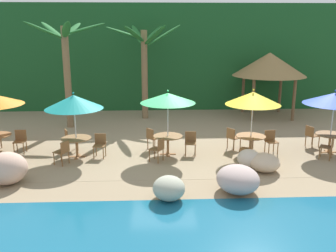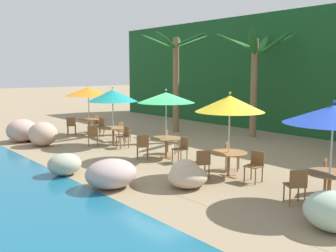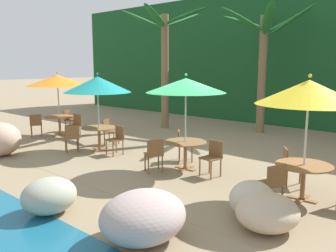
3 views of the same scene
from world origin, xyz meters
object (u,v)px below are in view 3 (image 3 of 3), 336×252
at_px(chair_teal_seaward, 117,138).
at_px(umbrella_green, 186,85).
at_px(chair_green_seaward, 213,155).
at_px(palm_tree_nearest, 165,48).
at_px(dining_table_teal, 99,131).
at_px(palm_tree_second, 264,47).
at_px(chair_orange_seaward, 75,124).
at_px(chair_green_left, 154,153).
at_px(chair_yellow_left, 272,182).
at_px(dining_table_green, 185,146).
at_px(chair_yellow_inland, 290,164).
at_px(dining_table_orange, 59,119).
at_px(umbrella_orange, 57,80).
at_px(chair_green_inland, 183,143).
at_px(umbrella_yellow, 309,92).
at_px(chair_orange_inland, 70,119).
at_px(dining_table_yellow, 304,171).
at_px(chair_teal_inland, 109,130).
at_px(umbrella_teal, 98,84).
at_px(chair_orange_left, 36,124).
at_px(chair_teal_left, 72,137).

xyz_separation_m(chair_teal_seaward, umbrella_green, (2.52, 0.14, 1.66)).
xyz_separation_m(chair_green_seaward, palm_tree_nearest, (-5.40, 4.35, 2.86)).
xyz_separation_m(dining_table_teal, palm_tree_second, (2.46, 6.18, 2.75)).
bearing_deg(chair_orange_seaward, chair_green_left, -13.64).
relative_size(chair_teal_seaward, chair_yellow_left, 1.00).
height_order(dining_table_teal, chair_green_left, chair_green_left).
bearing_deg(chair_green_left, chair_green_seaward, 32.00).
xyz_separation_m(dining_table_green, chair_yellow_inland, (2.56, 0.51, -0.10)).
relative_size(dining_table_orange, palm_tree_second, 0.23).
xyz_separation_m(umbrella_orange, chair_green_inland, (5.90, 0.23, -1.59)).
relative_size(dining_table_orange, chair_orange_seaward, 1.26).
relative_size(dining_table_green, chair_green_seaward, 1.26).
height_order(umbrella_green, chair_green_seaward, umbrella_green).
bearing_deg(palm_tree_nearest, umbrella_yellow, -30.42).
bearing_deg(palm_tree_nearest, palm_tree_second, 25.15).
height_order(umbrella_orange, umbrella_green, umbrella_green).
distance_m(umbrella_orange, umbrella_green, 6.50).
relative_size(chair_orange_seaward, palm_tree_second, 0.18).
bearing_deg(chair_orange_inland, chair_teal_seaward, -16.04).
bearing_deg(chair_green_seaward, umbrella_orange, 176.91).
height_order(umbrella_green, palm_tree_second, palm_tree_second).
bearing_deg(chair_yellow_inland, chair_green_seaward, -163.19).
bearing_deg(umbrella_green, chair_orange_seaward, 174.85).
bearing_deg(dining_table_yellow, chair_teal_inland, 173.74).
bearing_deg(dining_table_teal, palm_tree_second, 68.29).
bearing_deg(dining_table_green, umbrella_orange, 176.52).
distance_m(chair_orange_inland, dining_table_yellow, 10.11).
relative_size(chair_teal_inland, palm_tree_second, 0.18).
xyz_separation_m(umbrella_orange, chair_orange_seaward, (0.85, 0.11, -1.59)).
bearing_deg(palm_tree_nearest, chair_orange_inland, -126.50).
xyz_separation_m(umbrella_teal, chair_green_left, (3.01, -0.64, -1.57)).
xyz_separation_m(chair_teal_seaward, palm_tree_second, (1.61, 6.18, 2.85)).
bearing_deg(umbrella_teal, umbrella_yellow, -0.12).
bearing_deg(chair_green_left, chair_orange_left, 176.60).
bearing_deg(chair_green_seaward, dining_table_teal, -178.23).
relative_size(chair_orange_left, chair_green_seaward, 1.00).
bearing_deg(chair_yellow_left, dining_table_yellow, 70.89).
height_order(chair_green_inland, chair_green_left, same).
xyz_separation_m(dining_table_orange, chair_orange_seaward, (0.85, 0.11, -0.10)).
bearing_deg(chair_orange_left, chair_orange_seaward, 36.75).
xyz_separation_m(dining_table_teal, chair_teal_inland, (-0.42, 0.74, -0.10)).
distance_m(umbrella_teal, dining_table_green, 3.69).
xyz_separation_m(chair_teal_left, palm_tree_second, (2.78, 6.97, 2.85)).
xyz_separation_m(palm_tree_nearest, palm_tree_second, (3.62, 1.70, -0.02)).
height_order(chair_teal_left, palm_tree_nearest, palm_tree_nearest).
bearing_deg(chair_orange_seaward, chair_teal_inland, 3.22).
xyz_separation_m(dining_table_green, chair_green_inland, (-0.59, 0.62, -0.10)).
distance_m(umbrella_orange, dining_table_yellow, 9.72).
bearing_deg(dining_table_orange, dining_table_teal, -9.64).
distance_m(chair_orange_left, umbrella_teal, 3.80).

